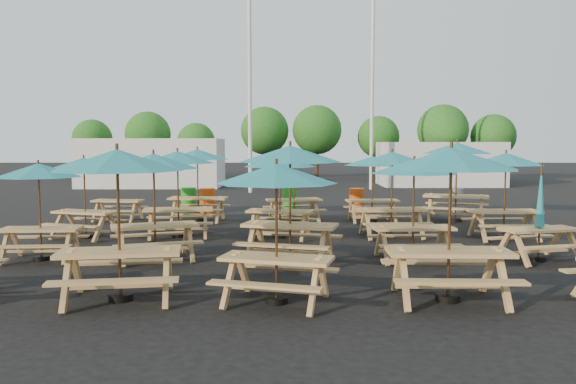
{
  "coord_description": "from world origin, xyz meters",
  "views": [
    {
      "loc": [
        0.08,
        -14.79,
        2.5
      ],
      "look_at": [
        0.0,
        1.5,
        1.1
      ],
      "focal_mm": 35.0,
      "sensor_mm": 36.0,
      "label": 1
    }
  ],
  "objects_px": {
    "picnic_unit_3": "(117,167)",
    "picnic_unit_13": "(414,173)",
    "picnic_unit_1": "(39,176)",
    "picnic_unit_9": "(290,161)",
    "picnic_unit_17": "(540,221)",
    "picnic_unit_4": "(117,170)",
    "picnic_unit_5": "(154,168)",
    "waste_bin_3": "(357,201)",
    "picnic_unit_11": "(294,163)",
    "picnic_unit_18": "(506,164)",
    "picnic_unit_10": "(280,166)",
    "picnic_unit_8": "(276,182)",
    "picnic_unit_15": "(373,165)",
    "picnic_unit_19": "(457,153)",
    "waste_bin_1": "(208,200)",
    "waste_bin_0": "(188,200)",
    "picnic_unit_14": "(392,163)",
    "waste_bin_2": "(290,199)",
    "picnic_unit_6": "(178,162)",
    "waste_bin_4": "(457,200)",
    "picnic_unit_12": "(451,168)",
    "picnic_unit_2": "(84,168)",
    "picnic_unit_7": "(197,159)"
  },
  "relations": [
    {
      "from": "picnic_unit_4",
      "to": "picnic_unit_17",
      "type": "distance_m",
      "value": 8.71
    },
    {
      "from": "waste_bin_3",
      "to": "picnic_unit_1",
      "type": "bearing_deg",
      "value": -132.72
    },
    {
      "from": "picnic_unit_1",
      "to": "picnic_unit_5",
      "type": "xyz_separation_m",
      "value": [
        2.44,
        0.07,
        0.18
      ]
    },
    {
      "from": "picnic_unit_14",
      "to": "waste_bin_3",
      "type": "distance_m",
      "value": 5.56
    },
    {
      "from": "picnic_unit_14",
      "to": "waste_bin_2",
      "type": "distance_m",
      "value": 6.55
    },
    {
      "from": "picnic_unit_3",
      "to": "waste_bin_4",
      "type": "distance_m",
      "value": 12.08
    },
    {
      "from": "picnic_unit_4",
      "to": "waste_bin_4",
      "type": "bearing_deg",
      "value": 44.53
    },
    {
      "from": "picnic_unit_3",
      "to": "picnic_unit_13",
      "type": "xyz_separation_m",
      "value": [
        8.25,
        -6.17,
        0.13
      ]
    },
    {
      "from": "waste_bin_4",
      "to": "picnic_unit_19",
      "type": "bearing_deg",
      "value": -107.2
    },
    {
      "from": "picnic_unit_8",
      "to": "picnic_unit_10",
      "type": "xyz_separation_m",
      "value": [
        -0.06,
        6.14,
        0.01
      ]
    },
    {
      "from": "picnic_unit_6",
      "to": "picnic_unit_7",
      "type": "distance_m",
      "value": 3.03
    },
    {
      "from": "picnic_unit_9",
      "to": "picnic_unit_19",
      "type": "height_order",
      "value": "picnic_unit_19"
    },
    {
      "from": "picnic_unit_11",
      "to": "waste_bin_1",
      "type": "relative_size",
      "value": 2.62
    },
    {
      "from": "picnic_unit_5",
      "to": "picnic_unit_11",
      "type": "distance_m",
      "value": 6.71
    },
    {
      "from": "picnic_unit_8",
      "to": "picnic_unit_12",
      "type": "distance_m",
      "value": 2.74
    },
    {
      "from": "picnic_unit_8",
      "to": "waste_bin_1",
      "type": "distance_m",
      "value": 12.07
    },
    {
      "from": "picnic_unit_4",
      "to": "waste_bin_3",
      "type": "distance_m",
      "value": 12.7
    },
    {
      "from": "picnic_unit_7",
      "to": "picnic_unit_12",
      "type": "distance_m",
      "value": 10.68
    },
    {
      "from": "picnic_unit_4",
      "to": "picnic_unit_15",
      "type": "distance_m",
      "value": 10.59
    },
    {
      "from": "picnic_unit_6",
      "to": "picnic_unit_19",
      "type": "xyz_separation_m",
      "value": [
        8.32,
        3.02,
        0.2
      ]
    },
    {
      "from": "picnic_unit_5",
      "to": "picnic_unit_15",
      "type": "distance_m",
      "value": 8.16
    },
    {
      "from": "picnic_unit_15",
      "to": "waste_bin_4",
      "type": "xyz_separation_m",
      "value": [
        3.51,
        2.66,
        -1.38
      ]
    },
    {
      "from": "picnic_unit_4",
      "to": "picnic_unit_17",
      "type": "relative_size",
      "value": 1.16
    },
    {
      "from": "picnic_unit_5",
      "to": "picnic_unit_11",
      "type": "xyz_separation_m",
      "value": [
        3.03,
        5.99,
        -0.1
      ]
    },
    {
      "from": "waste_bin_0",
      "to": "waste_bin_3",
      "type": "relative_size",
      "value": 1.0
    },
    {
      "from": "picnic_unit_18",
      "to": "picnic_unit_19",
      "type": "bearing_deg",
      "value": 93.32
    },
    {
      "from": "picnic_unit_4",
      "to": "picnic_unit_12",
      "type": "xyz_separation_m",
      "value": [
        5.24,
        -0.01,
        0.02
      ]
    },
    {
      "from": "picnic_unit_5",
      "to": "picnic_unit_9",
      "type": "distance_m",
      "value": 2.93
    },
    {
      "from": "picnic_unit_5",
      "to": "waste_bin_3",
      "type": "bearing_deg",
      "value": 37.65
    },
    {
      "from": "picnic_unit_14",
      "to": "waste_bin_4",
      "type": "height_order",
      "value": "picnic_unit_14"
    },
    {
      "from": "picnic_unit_6",
      "to": "waste_bin_1",
      "type": "height_order",
      "value": "picnic_unit_6"
    },
    {
      "from": "picnic_unit_1",
      "to": "waste_bin_4",
      "type": "relative_size",
      "value": 2.37
    },
    {
      "from": "picnic_unit_3",
      "to": "picnic_unit_14",
      "type": "relative_size",
      "value": 0.88
    },
    {
      "from": "picnic_unit_13",
      "to": "waste_bin_3",
      "type": "height_order",
      "value": "picnic_unit_13"
    },
    {
      "from": "picnic_unit_17",
      "to": "picnic_unit_4",
      "type": "bearing_deg",
      "value": -172.7
    },
    {
      "from": "picnic_unit_18",
      "to": "picnic_unit_10",
      "type": "bearing_deg",
      "value": 176.47
    },
    {
      "from": "picnic_unit_1",
      "to": "picnic_unit_9",
      "type": "height_order",
      "value": "picnic_unit_9"
    },
    {
      "from": "picnic_unit_3",
      "to": "picnic_unit_9",
      "type": "bearing_deg",
      "value": -43.2
    },
    {
      "from": "picnic_unit_15",
      "to": "picnic_unit_10",
      "type": "bearing_deg",
      "value": -136.21
    },
    {
      "from": "waste_bin_2",
      "to": "waste_bin_3",
      "type": "height_order",
      "value": "same"
    },
    {
      "from": "picnic_unit_11",
      "to": "waste_bin_3",
      "type": "distance_m",
      "value": 3.59
    },
    {
      "from": "picnic_unit_9",
      "to": "picnic_unit_10",
      "type": "height_order",
      "value": "picnic_unit_9"
    },
    {
      "from": "waste_bin_1",
      "to": "waste_bin_3",
      "type": "height_order",
      "value": "same"
    },
    {
      "from": "picnic_unit_9",
      "to": "picnic_unit_12",
      "type": "bearing_deg",
      "value": -33.74
    },
    {
      "from": "picnic_unit_3",
      "to": "picnic_unit_4",
      "type": "relative_size",
      "value": 0.84
    },
    {
      "from": "picnic_unit_8",
      "to": "picnic_unit_15",
      "type": "relative_size",
      "value": 1.1
    },
    {
      "from": "picnic_unit_3",
      "to": "picnic_unit_13",
      "type": "height_order",
      "value": "picnic_unit_13"
    },
    {
      "from": "picnic_unit_19",
      "to": "waste_bin_1",
      "type": "bearing_deg",
      "value": -177.3
    },
    {
      "from": "picnic_unit_5",
      "to": "picnic_unit_4",
      "type": "bearing_deg",
      "value": -106.15
    },
    {
      "from": "picnic_unit_2",
      "to": "waste_bin_2",
      "type": "bearing_deg",
      "value": 64.77
    }
  ]
}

